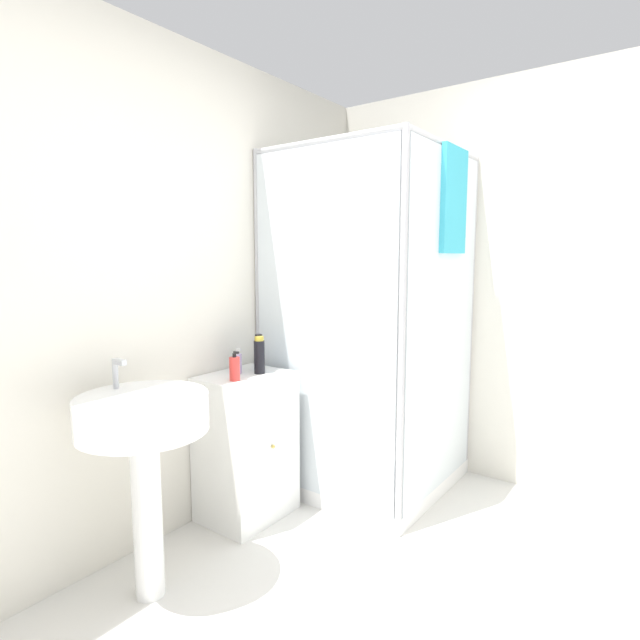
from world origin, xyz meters
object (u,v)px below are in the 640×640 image
(sink, at_px, (144,434))
(shampoo_bottle_blue, at_px, (259,353))
(soap_dispenser, at_px, (235,368))
(shampoo_bottle_tall_black, at_px, (259,355))
(lotion_bottle_white, at_px, (237,363))

(sink, relative_size, shampoo_bottle_blue, 4.90)
(soap_dispenser, relative_size, shampoo_bottle_blue, 0.75)
(soap_dispenser, distance_m, shampoo_bottle_blue, 0.26)
(shampoo_bottle_tall_black, height_order, lotion_bottle_white, shampoo_bottle_tall_black)
(soap_dispenser, relative_size, lotion_bottle_white, 1.11)
(shampoo_bottle_tall_black, bearing_deg, sink, -172.92)
(sink, relative_size, lotion_bottle_white, 7.22)
(shampoo_bottle_blue, height_order, lotion_bottle_white, shampoo_bottle_blue)
(lotion_bottle_white, bearing_deg, shampoo_bottle_tall_black, -55.93)
(sink, bearing_deg, shampoo_bottle_tall_black, 7.08)
(sink, height_order, lotion_bottle_white, sink)
(soap_dispenser, distance_m, shampoo_bottle_tall_black, 0.20)
(sink, distance_m, shampoo_bottle_tall_black, 0.83)
(soap_dispenser, xyz_separation_m, shampoo_bottle_blue, (0.25, 0.06, 0.04))
(shampoo_bottle_tall_black, relative_size, shampoo_bottle_blue, 1.00)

